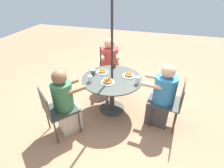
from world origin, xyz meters
TOP-DOWN VIEW (x-y plane):
  - ground_plane at (0.00, 0.00)m, footprint 12.00×12.00m
  - patio_table at (0.00, 0.00)m, footprint 1.11×1.11m
  - umbrella_pole at (0.00, 0.00)m, footprint 0.04×0.04m
  - patio_chair_north at (0.37, -1.03)m, footprint 0.60×0.60m
  - diner_north at (0.31, -0.87)m, footprint 0.52×0.57m
  - patio_chair_east at (0.68, 0.86)m, footprint 0.66×0.66m
  - diner_east at (0.57, 0.73)m, footprint 0.54×0.56m
  - patio_chair_south at (-1.09, 0.12)m, footprint 0.52×0.52m
  - diner_south at (-0.92, 0.10)m, footprint 0.57×0.41m
  - pancake_plate_a at (-0.28, -0.16)m, footprint 0.23×0.23m
  - pancake_plate_b at (0.24, -0.16)m, footprint 0.23×0.23m
  - pancake_plate_c at (0.03, 0.18)m, footprint 0.23×0.23m
  - syrup_bottle at (0.09, -0.43)m, footprint 0.10×0.08m
  - coffee_cup at (0.38, -0.03)m, footprint 0.09×0.09m
  - drinking_glass_a at (0.33, 0.23)m, footprint 0.08×0.08m
  - drinking_glass_b at (-0.48, 0.05)m, footprint 0.08×0.08m

SIDE VIEW (x-z plane):
  - ground_plane at x=0.00m, z-range 0.00..0.00m
  - diner_north at x=0.31m, z-range -0.06..1.10m
  - patio_chair_north at x=0.37m, z-range 0.09..0.96m
  - patio_chair_east at x=0.68m, z-range 0.09..0.96m
  - patio_chair_south at x=-1.09m, z-range 0.09..0.96m
  - diner_south at x=-0.92m, z-range -0.05..1.10m
  - diner_east at x=0.57m, z-range -0.04..1.12m
  - patio_table at x=0.00m, z-range 0.21..0.93m
  - pancake_plate_b at x=0.24m, z-range 0.70..0.77m
  - pancake_plate_a at x=-0.28m, z-range 0.70..0.77m
  - pancake_plate_c at x=0.03m, z-range 0.71..0.77m
  - coffee_cup at x=0.38m, z-range 0.71..0.82m
  - syrup_bottle at x=0.09m, z-range 0.70..0.84m
  - drinking_glass_a at x=0.33m, z-range 0.71..0.83m
  - drinking_glass_b at x=-0.48m, z-range 0.71..0.85m
  - umbrella_pole at x=0.00m, z-range 0.00..2.42m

